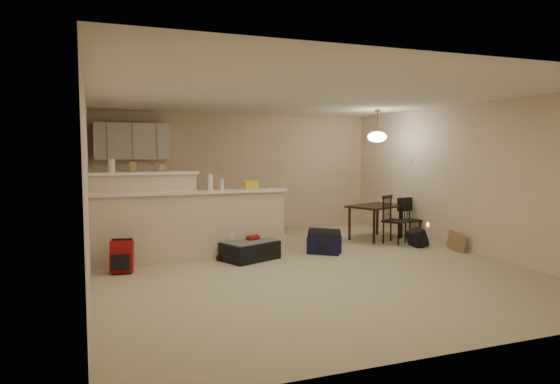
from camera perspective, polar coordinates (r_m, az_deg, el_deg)
name	(u,v)px	position (r m, az deg, el deg)	size (l,w,h in m)	color
room	(303,182)	(7.44, 2.63, 1.14)	(7.00, 7.02, 2.50)	#C0B693
breakfast_bar	(174,222)	(7.97, -11.98, -3.36)	(3.08, 0.58, 1.39)	beige
upper_cabinets	(132,141)	(10.17, -16.60, 5.58)	(1.40, 0.34, 0.70)	white
kitchen_counter	(145,215)	(10.13, -15.23, -2.61)	(1.80, 0.60, 0.90)	white
thermostat	(410,162)	(10.26, 14.62, 3.38)	(0.02, 0.12, 0.12)	beige
jar	(112,166)	(7.95, -18.70, 2.86)	(0.10, 0.10, 0.20)	silver
cereal_box	(133,167)	(7.96, -16.47, 2.77)	(0.10, 0.07, 0.16)	#97774E
small_box	(161,168)	(8.01, -13.40, 2.70)	(0.08, 0.06, 0.12)	#97774E
bottle_a	(211,182)	(7.93, -7.94, 1.10)	(0.07, 0.07, 0.26)	silver
bottle_b	(222,185)	(7.97, -6.63, 0.85)	(0.06, 0.06, 0.18)	silver
bag_lump	(251,185)	(8.10, -3.38, 0.79)	(0.22, 0.18, 0.14)	#97774E
dining_table	(376,209)	(9.85, 10.91, -1.94)	(1.26, 1.07, 0.66)	black
pendant_lamp	(377,136)	(9.79, 11.04, 6.25)	(0.36, 0.36, 0.62)	brown
dining_chair_near	(395,220)	(9.49, 12.98, -3.09)	(0.39, 0.37, 0.89)	black
dining_chair_far	(410,219)	(9.98, 14.64, -3.04)	(0.34, 0.33, 0.79)	black
suitcase	(250,251)	(7.93, -3.46, -6.72)	(0.84, 0.55, 0.28)	black
red_backpack	(122,257)	(7.41, -17.63, -7.09)	(0.30, 0.19, 0.45)	maroon
navy_duffel	(324,245)	(8.40, 5.08, -6.05)	(0.53, 0.29, 0.29)	#111337
black_daypack	(417,238)	(9.31, 15.37, -5.11)	(0.34, 0.24, 0.30)	black
cardboard_sheet	(457,242)	(9.06, 19.54, -5.42)	(0.42, 0.02, 0.32)	#97774E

